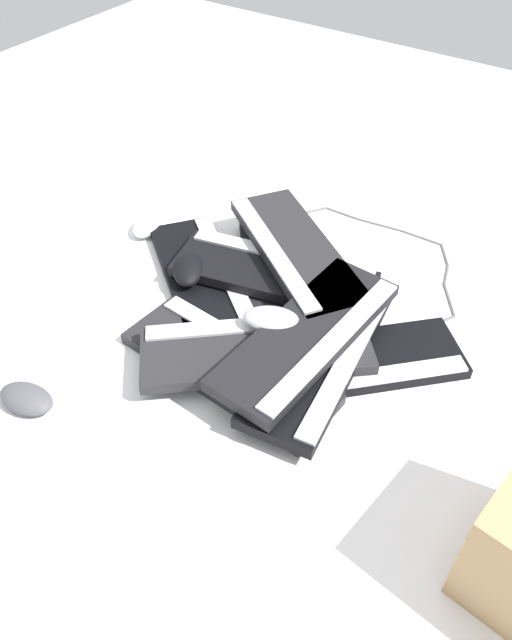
{
  "coord_description": "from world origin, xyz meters",
  "views": [
    {
      "loc": [
        -0.79,
        -0.58,
        0.91
      ],
      "look_at": [
        -0.05,
        -0.07,
        0.04
      ],
      "focal_mm": 35.0,
      "sensor_mm": 36.0,
      "label": 1
    }
  ],
  "objects": [
    {
      "name": "keyboard_2",
      "position": [
        -0.15,
        -0.09,
        0.01
      ],
      "size": [
        0.18,
        0.45,
        0.03
      ],
      "color": "#232326",
      "rests_on": "ground"
    },
    {
      "name": "cable_0",
      "position": [
        0.33,
        -0.14,
        0.0
      ],
      "size": [
        0.33,
        0.48,
        0.01
      ],
      "color": "#59595B",
      "rests_on": "ground"
    },
    {
      "name": "keyboard_5",
      "position": [
        0.16,
        -0.04,
        0.07
      ],
      "size": [
        0.37,
        0.45,
        0.03
      ],
      "color": "#232326",
      "rests_on": "keyboard_4"
    },
    {
      "name": "keyboard_1",
      "position": [
        0.02,
        0.12,
        0.01
      ],
      "size": [
        0.39,
        0.44,
        0.03
      ],
      "color": "black",
      "rests_on": "ground"
    },
    {
      "name": "keyboard_7",
      "position": [
        -0.11,
        -0.12,
        0.04
      ],
      "size": [
        0.4,
        0.43,
        0.03
      ],
      "color": "#232326",
      "rests_on": "keyboard_2"
    },
    {
      "name": "keyboard_8",
      "position": [
        -0.05,
        -0.2,
        0.07
      ],
      "size": [
        0.45,
        0.18,
        0.03
      ],
      "color": "black",
      "rests_on": "keyboard_6"
    },
    {
      "name": "keyboard_0",
      "position": [
        0.12,
        -0.03,
        0.01
      ],
      "size": [
        0.44,
        0.39,
        0.03
      ],
      "color": "black",
      "rests_on": "ground"
    },
    {
      "name": "keyboard_3",
      "position": [
        -0.02,
        -0.27,
        0.01
      ],
      "size": [
        0.42,
        0.42,
        0.03
      ],
      "color": "black",
      "rests_on": "ground"
    },
    {
      "name": "keyboard_6",
      "position": [
        -0.05,
        -0.23,
        0.04
      ],
      "size": [
        0.46,
        0.21,
        0.03
      ],
      "color": "black",
      "rests_on": "keyboard_3"
    },
    {
      "name": "mouse_0",
      "position": [
        -0.43,
        0.17,
        0.02
      ],
      "size": [
        0.08,
        0.12,
        0.04
      ],
      "primitive_type": "ellipsoid",
      "rotation": [
        0.0,
        0.0,
        1.72
      ],
      "color": "#4C4C51",
      "rests_on": "ground"
    },
    {
      "name": "mouse_3",
      "position": [
        0.11,
        0.35,
        0.02
      ],
      "size": [
        0.12,
        0.09,
        0.04
      ],
      "primitive_type": "ellipsoid",
      "rotation": [
        0.0,
        0.0,
        3.43
      ],
      "color": "silver",
      "rests_on": "ground"
    },
    {
      "name": "mouse_2",
      "position": [
        -0.06,
        -0.12,
        0.08
      ],
      "size": [
        0.11,
        0.13,
        0.04
      ],
      "primitive_type": "ellipsoid",
      "rotation": [
        0.0,
        0.0,
        5.16
      ],
      "color": "#B7B7BC",
      "rests_on": "keyboard_7"
    },
    {
      "name": "ground_plane",
      "position": [
        0.0,
        0.0,
        0.0
      ],
      "size": [
        3.2,
        3.2,
        0.0
      ],
      "primitive_type": "plane",
      "color": "white"
    },
    {
      "name": "keyboard_4",
      "position": [
        0.1,
        -0.02,
        0.04
      ],
      "size": [
        0.25,
        0.46,
        0.03
      ],
      "color": "black",
      "rests_on": "keyboard_0"
    },
    {
      "name": "mouse_1",
      "position": [
        0.0,
        0.14,
        0.05
      ],
      "size": [
        0.13,
        0.12,
        0.04
      ],
      "primitive_type": "ellipsoid",
      "rotation": [
        0.0,
        0.0,
        0.63
      ],
      "color": "black",
      "rests_on": "keyboard_1"
    }
  ]
}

